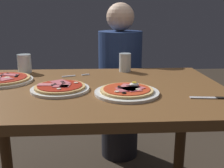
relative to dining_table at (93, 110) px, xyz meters
The scene contains 9 objects.
dining_table is the anchor object (origin of this frame).
pizza_foreground 0.23m from the dining_table, 37.36° to the right, with size 0.28×0.28×0.05m.
pizza_across_left 0.49m from the dining_table, 164.42° to the left, with size 0.30×0.30×0.03m.
pizza_across_right 0.20m from the dining_table, 162.64° to the right, with size 0.27×0.27×0.03m.
water_glass_near 0.55m from the dining_table, 139.18° to the left, with size 0.08×0.08×0.11m.
water_glass_far 0.43m from the dining_table, 60.78° to the left, with size 0.07×0.07×0.11m.
fork 0.28m from the dining_table, 114.17° to the left, with size 0.15×0.07×0.00m.
knife 0.57m from the dining_table, 21.48° to the right, with size 0.20×0.04×0.01m.
diner_person 0.76m from the dining_table, 74.80° to the left, with size 0.32×0.32×1.18m.
Camera 1 is at (0.02, -1.23, 1.11)m, focal length 42.90 mm.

